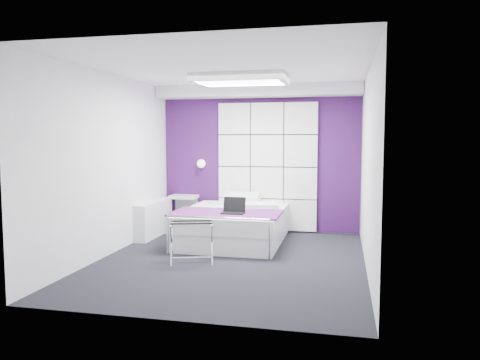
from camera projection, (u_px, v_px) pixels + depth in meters
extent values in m
plane|color=black|center=(231.00, 260.00, 6.45)|extent=(4.40, 4.40, 0.00)
plane|color=white|center=(231.00, 69.00, 6.22)|extent=(4.40, 4.40, 0.00)
plane|color=silver|center=(259.00, 159.00, 8.48)|extent=(3.60, 0.00, 3.60)
plane|color=silver|center=(110.00, 165.00, 6.72)|extent=(0.00, 4.40, 4.40)
plane|color=silver|center=(368.00, 168.00, 5.95)|extent=(0.00, 4.40, 4.40)
cube|color=#371047|center=(259.00, 159.00, 8.47)|extent=(3.58, 0.02, 2.58)
cube|color=silver|center=(257.00, 91.00, 8.13)|extent=(3.58, 0.50, 0.20)
sphere|color=white|center=(202.00, 163.00, 8.57)|extent=(0.15, 0.15, 0.15)
cube|color=silver|center=(154.00, 219.00, 8.05)|extent=(0.22, 1.20, 0.60)
cube|color=silver|center=(233.00, 233.00, 7.59)|extent=(1.55, 1.93, 0.29)
cube|color=silver|center=(233.00, 217.00, 7.57)|extent=(1.59, 1.97, 0.24)
cube|color=#5A1857|center=(226.00, 213.00, 7.09)|extent=(1.65, 0.87, 0.03)
cube|color=silver|center=(184.00, 197.00, 8.66)|extent=(0.49, 0.38, 0.05)
cube|color=black|center=(192.00, 222.00, 6.32)|extent=(0.56, 0.41, 0.01)
cube|color=black|center=(233.00, 213.00, 6.96)|extent=(0.34, 0.24, 0.02)
cube|color=black|center=(235.00, 204.00, 7.07)|extent=(0.34, 0.01, 0.23)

